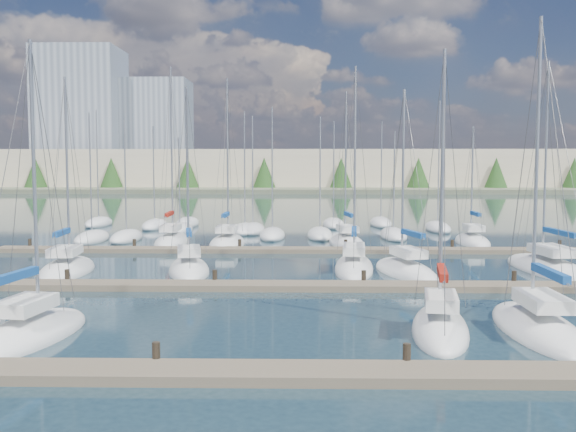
{
  "coord_description": "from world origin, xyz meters",
  "views": [
    {
      "loc": [
        0.63,
        -17.09,
        6.54
      ],
      "look_at": [
        0.0,
        14.0,
        4.0
      ],
      "focal_mm": 40.0,
      "sensor_mm": 36.0,
      "label": 1
    }
  ],
  "objects_px": {
    "sailboat_k": "(354,267)",
    "sailboat_e": "(538,328)",
    "sailboat_q": "(472,241)",
    "sailboat_m": "(548,268)",
    "sailboat_c": "(31,334)",
    "sailboat_n": "(172,241)",
    "sailboat_l": "(406,271)",
    "sailboat_j": "(189,269)",
    "sailboat_p": "(347,242)",
    "sailboat_h": "(67,269)",
    "sailboat_d": "(440,328)",
    "sailboat_o": "(227,243)"
  },
  "relations": [
    {
      "from": "sailboat_j",
      "to": "sailboat_o",
      "type": "height_order",
      "value": "sailboat_o"
    },
    {
      "from": "sailboat_n",
      "to": "sailboat_h",
      "type": "relative_size",
      "value": 1.22
    },
    {
      "from": "sailboat_k",
      "to": "sailboat_e",
      "type": "relative_size",
      "value": 1.03
    },
    {
      "from": "sailboat_h",
      "to": "sailboat_o",
      "type": "bearing_deg",
      "value": 53.24
    },
    {
      "from": "sailboat_j",
      "to": "sailboat_q",
      "type": "height_order",
      "value": "sailboat_j"
    },
    {
      "from": "sailboat_h",
      "to": "sailboat_c",
      "type": "distance_m",
      "value": 15.1
    },
    {
      "from": "sailboat_q",
      "to": "sailboat_d",
      "type": "distance_m",
      "value": 29.42
    },
    {
      "from": "sailboat_p",
      "to": "sailboat_h",
      "type": "bearing_deg",
      "value": -149.23
    },
    {
      "from": "sailboat_h",
      "to": "sailboat_e",
      "type": "bearing_deg",
      "value": -35.09
    },
    {
      "from": "sailboat_c",
      "to": "sailboat_e",
      "type": "bearing_deg",
      "value": 11.7
    },
    {
      "from": "sailboat_q",
      "to": "sailboat_m",
      "type": "distance_m",
      "value": 13.66
    },
    {
      "from": "sailboat_n",
      "to": "sailboat_c",
      "type": "height_order",
      "value": "sailboat_n"
    },
    {
      "from": "sailboat_d",
      "to": "sailboat_o",
      "type": "height_order",
      "value": "sailboat_o"
    },
    {
      "from": "sailboat_j",
      "to": "sailboat_q",
      "type": "relative_size",
      "value": 1.15
    },
    {
      "from": "sailboat_l",
      "to": "sailboat_k",
      "type": "bearing_deg",
      "value": 140.66
    },
    {
      "from": "sailboat_k",
      "to": "sailboat_q",
      "type": "distance_m",
      "value": 17.17
    },
    {
      "from": "sailboat_k",
      "to": "sailboat_d",
      "type": "relative_size",
      "value": 1.14
    },
    {
      "from": "sailboat_q",
      "to": "sailboat_p",
      "type": "distance_m",
      "value": 10.43
    },
    {
      "from": "sailboat_n",
      "to": "sailboat_j",
      "type": "xyz_separation_m",
      "value": [
        3.88,
        -14.02,
        -0.01
      ]
    },
    {
      "from": "sailboat_j",
      "to": "sailboat_m",
      "type": "relative_size",
      "value": 0.88
    },
    {
      "from": "sailboat_e",
      "to": "sailboat_h",
      "type": "bearing_deg",
      "value": 150.29
    },
    {
      "from": "sailboat_j",
      "to": "sailboat_p",
      "type": "height_order",
      "value": "sailboat_p"
    },
    {
      "from": "sailboat_l",
      "to": "sailboat_p",
      "type": "relative_size",
      "value": 0.89
    },
    {
      "from": "sailboat_d",
      "to": "sailboat_q",
      "type": "bearing_deg",
      "value": 82.47
    },
    {
      "from": "sailboat_n",
      "to": "sailboat_d",
      "type": "distance_m",
      "value": 32.0
    },
    {
      "from": "sailboat_j",
      "to": "sailboat_e",
      "type": "distance_m",
      "value": 20.95
    },
    {
      "from": "sailboat_m",
      "to": "sailboat_o",
      "type": "relative_size",
      "value": 0.96
    },
    {
      "from": "sailboat_l",
      "to": "sailboat_m",
      "type": "xyz_separation_m",
      "value": [
        8.87,
        1.15,
        -0.01
      ]
    },
    {
      "from": "sailboat_q",
      "to": "sailboat_e",
      "type": "distance_m",
      "value": 28.43
    },
    {
      "from": "sailboat_k",
      "to": "sailboat_e",
      "type": "xyz_separation_m",
      "value": [
        5.92,
        -14.67,
        -0.01
      ]
    },
    {
      "from": "sailboat_c",
      "to": "sailboat_n",
      "type": "bearing_deg",
      "value": 99.16
    },
    {
      "from": "sailboat_d",
      "to": "sailboat_l",
      "type": "bearing_deg",
      "value": 96.07
    },
    {
      "from": "sailboat_q",
      "to": "sailboat_c",
      "type": "relative_size",
      "value": 0.87
    },
    {
      "from": "sailboat_k",
      "to": "sailboat_c",
      "type": "bearing_deg",
      "value": -125.28
    },
    {
      "from": "sailboat_n",
      "to": "sailboat_l",
      "type": "xyz_separation_m",
      "value": [
        16.88,
        -14.37,
        -0.02
      ]
    },
    {
      "from": "sailboat_m",
      "to": "sailboat_o",
      "type": "xyz_separation_m",
      "value": [
        -21.05,
        12.3,
        0.02
      ]
    },
    {
      "from": "sailboat_q",
      "to": "sailboat_c",
      "type": "bearing_deg",
      "value": -128.12
    },
    {
      "from": "sailboat_p",
      "to": "sailboat_c",
      "type": "bearing_deg",
      "value": -122.92
    },
    {
      "from": "sailboat_j",
      "to": "sailboat_c",
      "type": "xyz_separation_m",
      "value": [
        -3.39,
        -14.77,
        -0.0
      ]
    },
    {
      "from": "sailboat_p",
      "to": "sailboat_d",
      "type": "height_order",
      "value": "sailboat_p"
    },
    {
      "from": "sailboat_l",
      "to": "sailboat_o",
      "type": "xyz_separation_m",
      "value": [
        -12.18,
        13.45,
        0.01
      ]
    },
    {
      "from": "sailboat_n",
      "to": "sailboat_l",
      "type": "height_order",
      "value": "sailboat_n"
    },
    {
      "from": "sailboat_h",
      "to": "sailboat_c",
      "type": "bearing_deg",
      "value": -80.0
    },
    {
      "from": "sailboat_q",
      "to": "sailboat_p",
      "type": "relative_size",
      "value": 0.79
    },
    {
      "from": "sailboat_q",
      "to": "sailboat_o",
      "type": "relative_size",
      "value": 0.73
    },
    {
      "from": "sailboat_e",
      "to": "sailboat_h",
      "type": "relative_size",
      "value": 1.04
    },
    {
      "from": "sailboat_q",
      "to": "sailboat_m",
      "type": "bearing_deg",
      "value": -84.2
    },
    {
      "from": "sailboat_e",
      "to": "sailboat_c",
      "type": "xyz_separation_m",
      "value": [
        -19.34,
        -1.19,
        -0.0
      ]
    },
    {
      "from": "sailboat_j",
      "to": "sailboat_q",
      "type": "distance_m",
      "value": 25.36
    },
    {
      "from": "sailboat_d",
      "to": "sailboat_o",
      "type": "relative_size",
      "value": 0.83
    }
  ]
}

